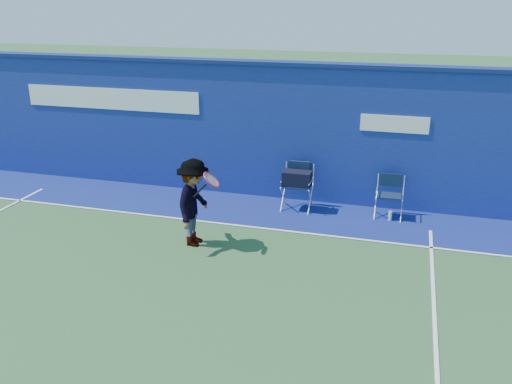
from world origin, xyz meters
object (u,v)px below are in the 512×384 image
(directors_chair_left, at_px, (297,190))
(directors_chair_right, at_px, (389,205))
(tennis_player, at_px, (194,203))
(water_bottle, at_px, (390,216))

(directors_chair_left, distance_m, directors_chair_right, 1.96)
(tennis_player, bearing_deg, directors_chair_right, 34.19)
(directors_chair_right, relative_size, water_bottle, 4.14)
(directors_chair_left, relative_size, water_bottle, 4.71)
(directors_chair_left, xyz_separation_m, water_bottle, (2.00, -0.10, -0.33))
(directors_chair_left, height_order, water_bottle, directors_chair_left)
(directors_chair_left, distance_m, tennis_player, 2.72)
(water_bottle, xyz_separation_m, tennis_player, (-3.48, -2.15, 0.72))
(directors_chair_right, distance_m, tennis_player, 4.18)
(directors_chair_right, xyz_separation_m, water_bottle, (0.05, -0.18, -0.17))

